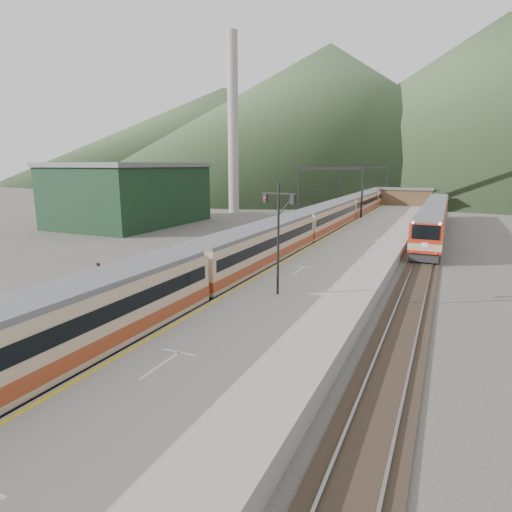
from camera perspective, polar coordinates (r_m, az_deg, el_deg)
The scene contains 18 objects.
track_main at distance 48.52m, azimuth 8.31°, elevation 2.16°, with size 2.60×200.00×0.23m.
track_far at distance 50.11m, azimuth 2.81°, elevation 2.58°, with size 2.60×200.00×0.23m.
track_second at distance 46.74m, azimuth 21.97°, elevation 1.02°, with size 2.60×200.00×0.23m.
platform at distance 45.29m, azimuth 14.43°, elevation 1.75°, with size 8.00×100.00×1.00m, color gray.
gantry_near at distance 63.09m, azimuth 9.81°, elevation 9.42°, with size 9.55×0.25×8.00m.
gantry_far at distance 87.49m, azimuth 14.05°, elevation 9.94°, with size 9.55×0.25×8.00m.
warehouse at distance 63.32m, azimuth -16.37°, elevation 7.97°, with size 14.50×20.50×8.60m.
smokestack at distance 76.81m, azimuth -3.08°, elevation 17.05°, with size 1.80×1.80×30.00m, color #9E998E.
station_shed at distance 84.50m, azimuth 19.38°, elevation 7.51°, with size 9.40×4.40×3.10m.
hill_a at distance 204.20m, azimuth 9.63°, elevation 18.02°, with size 180.00×180.00×60.00m, color #334627.
hill_b at distance 238.36m, azimuth 29.76°, elevation 17.60°, with size 220.00×220.00×75.00m, color #334627.
hill_d at distance 280.35m, azimuth -4.20°, elevation 15.98°, with size 200.00×200.00×55.00m, color #334627.
main_train at distance 51.33m, azimuth 9.39°, elevation 4.80°, with size 2.84×97.51×3.47m.
second_train at distance 56.50m, azimuth 22.62°, elevation 4.59°, with size 2.67×36.45×3.26m.
signal_mast at distance 24.00m, azimuth 3.00°, elevation 3.88°, with size 2.16×0.61×6.38m.
short_signal_b at distance 35.22m, azimuth -3.64°, elevation 0.82°, with size 0.24×0.19×2.27m.
short_signal_c at distance 28.83m, azimuth -20.25°, elevation -2.46°, with size 0.22×0.16×2.27m.
worker at distance 22.20m, azimuth -28.36°, elevation -9.32°, with size 0.57×0.37×1.55m, color #232731.
Camera 1 is at (13.14, -5.97, 8.33)m, focal length 30.00 mm.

